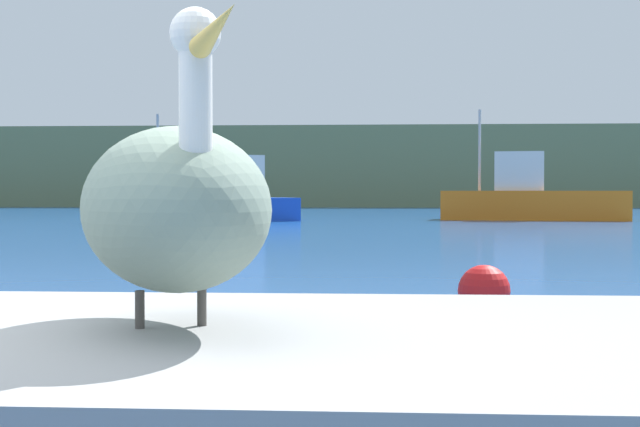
{
  "coord_description": "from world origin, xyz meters",
  "views": [
    {
      "loc": [
        1.53,
        -2.54,
        1.28
      ],
      "look_at": [
        0.49,
        13.36,
        0.89
      ],
      "focal_mm": 52.36,
      "sensor_mm": 36.0,
      "label": 1
    }
  ],
  "objects_px": {
    "mooring_buoy": "(484,291)",
    "pelican": "(174,206)",
    "fishing_boat_blue": "(217,199)",
    "fishing_boat_orange": "(531,198)"
  },
  "relations": [
    {
      "from": "fishing_boat_blue",
      "to": "mooring_buoy",
      "type": "height_order",
      "value": "fishing_boat_blue"
    },
    {
      "from": "mooring_buoy",
      "to": "pelican",
      "type": "bearing_deg",
      "value": -104.1
    },
    {
      "from": "fishing_boat_orange",
      "to": "mooring_buoy",
      "type": "distance_m",
      "value": 32.6
    },
    {
      "from": "mooring_buoy",
      "to": "fishing_boat_blue",
      "type": "bearing_deg",
      "value": 105.09
    },
    {
      "from": "pelican",
      "to": "fishing_boat_blue",
      "type": "xyz_separation_m",
      "value": [
        -6.25,
        36.06,
        -0.28
      ]
    },
    {
      "from": "pelican",
      "to": "fishing_boat_orange",
      "type": "relative_size",
      "value": 0.17
    },
    {
      "from": "pelican",
      "to": "fishing_boat_blue",
      "type": "relative_size",
      "value": 0.19
    },
    {
      "from": "pelican",
      "to": "fishing_boat_blue",
      "type": "distance_m",
      "value": 36.6
    },
    {
      "from": "fishing_boat_blue",
      "to": "fishing_boat_orange",
      "type": "relative_size",
      "value": 0.91
    },
    {
      "from": "fishing_boat_blue",
      "to": "mooring_buoy",
      "type": "xyz_separation_m",
      "value": [
        7.93,
        -29.39,
        -0.68
      ]
    }
  ]
}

